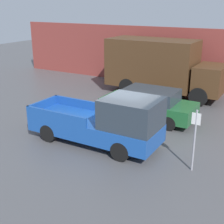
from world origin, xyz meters
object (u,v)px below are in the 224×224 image
at_px(car, 149,104).
at_px(parking_sign, 195,137).
at_px(pickup_truck, 105,122).
at_px(delivery_truck, 159,65).

distance_m(car, parking_sign, 5.12).
distance_m(pickup_truck, delivery_truck, 8.25).
relative_size(car, delivery_truck, 0.64).
xyz_separation_m(pickup_truck, parking_sign, (3.64, -0.23, 0.26)).
bearing_deg(car, parking_sign, -49.21).
relative_size(pickup_truck, delivery_truck, 0.77).
bearing_deg(pickup_truck, parking_sign, -3.63).
xyz_separation_m(pickup_truck, delivery_truck, (-1.00, 8.15, 0.83)).
bearing_deg(delivery_truck, parking_sign, -61.02).
bearing_deg(delivery_truck, car, -73.87).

